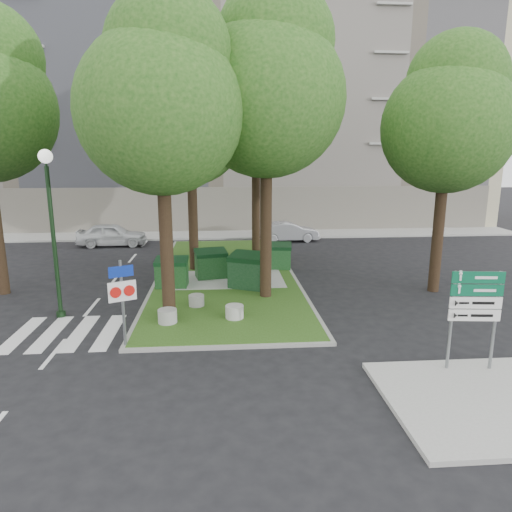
{
  "coord_description": "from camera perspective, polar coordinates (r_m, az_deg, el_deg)",
  "views": [
    {
      "loc": [
        0.31,
        -12.43,
        5.58
      ],
      "look_at": [
        1.53,
        3.25,
        2.0
      ],
      "focal_mm": 32.0,
      "sensor_mm": 36.0,
      "label": 1
    }
  ],
  "objects": [
    {
      "name": "dumpster_d",
      "position": [
        21.99,
        2.71,
        0.01
      ],
      "size": [
        1.44,
        1.11,
        1.23
      ],
      "rotation": [
        0.0,
        0.0,
        -0.15
      ],
      "color": "#134017",
      "rests_on": "median_island"
    },
    {
      "name": "bollard_left",
      "position": [
        15.35,
        -11.01,
        -7.37
      ],
      "size": [
        0.62,
        0.62,
        0.45
      ],
      "primitive_type": "cylinder",
      "color": "gray",
      "rests_on": "median_island"
    },
    {
      "name": "tree_median_near_right",
      "position": [
        17.25,
        1.63,
        20.83
      ],
      "size": [
        5.6,
        5.6,
        11.46
      ],
      "color": "black",
      "rests_on": "ground"
    },
    {
      "name": "bollard_mid",
      "position": [
        16.81,
        -7.45,
        -5.52
      ],
      "size": [
        0.56,
        0.56,
        0.4
      ],
      "primitive_type": "cylinder",
      "color": "#979692",
      "rests_on": "median_island"
    },
    {
      "name": "tree_median_mid",
      "position": [
        21.57,
        -8.0,
        16.42
      ],
      "size": [
        4.8,
        4.8,
        9.99
      ],
      "color": "black",
      "rests_on": "ground"
    },
    {
      "name": "tree_median_near_left",
      "position": [
        15.19,
        -11.56,
        19.14
      ],
      "size": [
        5.2,
        5.2,
        10.53
      ],
      "color": "black",
      "rests_on": "ground"
    },
    {
      "name": "apartment_building",
      "position": [
        38.51,
        -5.09,
        16.37
      ],
      "size": [
        41.0,
        12.0,
        16.0
      ],
      "primitive_type": "cube",
      "color": "#B9AE8A",
      "rests_on": "ground"
    },
    {
      "name": "tree_street_right",
      "position": [
        19.62,
        23.1,
        15.94
      ],
      "size": [
        5.0,
        5.0,
        10.06
      ],
      "color": "black",
      "rests_on": "ground"
    },
    {
      "name": "dumpster_a",
      "position": [
        19.25,
        -10.48,
        -2.04
      ],
      "size": [
        1.38,
        1.0,
        1.24
      ],
      "rotation": [
        0.0,
        0.0,
        -0.05
      ],
      "color": "black",
      "rests_on": "median_island"
    },
    {
      "name": "sidewalk_corner",
      "position": [
        12.18,
        27.85,
        -15.71
      ],
      "size": [
        5.0,
        4.0,
        0.12
      ],
      "primitive_type": "cube",
      "color": "#999993",
      "rests_on": "ground"
    },
    {
      "name": "tree_median_far",
      "position": [
        24.72,
        0.2,
        19.18
      ],
      "size": [
        5.8,
        5.8,
        11.93
      ],
      "color": "black",
      "rests_on": "ground"
    },
    {
      "name": "street_lamp",
      "position": [
        16.58,
        -24.23,
        4.75
      ],
      "size": [
        0.45,
        0.45,
        5.69
      ],
      "color": "black",
      "rests_on": "ground"
    },
    {
      "name": "zebra_crossing",
      "position": [
        15.54,
        -19.5,
        -8.97
      ],
      "size": [
        5.0,
        3.0,
        0.01
      ],
      "primitive_type": "cube",
      "color": "silver",
      "rests_on": "ground"
    },
    {
      "name": "median_kerb",
      "position": [
        21.16,
        -3.77,
        -2.35
      ],
      "size": [
        6.3,
        16.3,
        0.1
      ],
      "primitive_type": "cube",
      "color": "gray",
      "rests_on": "ground"
    },
    {
      "name": "dumpster_b",
      "position": [
        20.39,
        -5.64,
        -0.99
      ],
      "size": [
        1.55,
        1.23,
        1.28
      ],
      "rotation": [
        0.0,
        0.0,
        0.21
      ],
      "color": "#123F16",
      "rests_on": "median_island"
    },
    {
      "name": "ground",
      "position": [
        13.63,
        -5.46,
        -11.41
      ],
      "size": [
        120.0,
        120.0,
        0.0
      ],
      "primitive_type": "plane",
      "color": "black",
      "rests_on": "ground"
    },
    {
      "name": "litter_bin",
      "position": [
        23.47,
        2.75,
        0.35
      ],
      "size": [
        0.45,
        0.45,
        0.79
      ],
      "primitive_type": "cylinder",
      "color": "yellow",
      "rests_on": "median_island"
    },
    {
      "name": "dumpster_c",
      "position": [
        18.81,
        -0.86,
        -1.84
      ],
      "size": [
        1.88,
        1.65,
        1.46
      ],
      "rotation": [
        0.0,
        0.0,
        -0.43
      ],
      "color": "black",
      "rests_on": "median_island"
    },
    {
      "name": "directional_sign",
      "position": [
        12.76,
        25.68,
        -5.52
      ],
      "size": [
        1.29,
        0.2,
        2.6
      ],
      "rotation": [
        0.0,
        0.0,
        -0.1
      ],
      "color": "slate",
      "rests_on": "sidewalk_corner"
    },
    {
      "name": "building_sidewalk",
      "position": [
        31.42,
        -4.93,
        2.65
      ],
      "size": [
        42.0,
        3.0,
        0.12
      ],
      "primitive_type": "cube",
      "color": "#999993",
      "rests_on": "ground"
    },
    {
      "name": "median_island",
      "position": [
        21.16,
        -3.77,
        -2.33
      ],
      "size": [
        6.0,
        16.0,
        0.12
      ],
      "primitive_type": "cube",
      "color": "#284C15",
      "rests_on": "ground"
    },
    {
      "name": "bollard_right",
      "position": [
        15.49,
        -2.7,
        -6.97
      ],
      "size": [
        0.61,
        0.61,
        0.44
      ],
      "primitive_type": "cylinder",
      "color": "#AFAEA9",
      "rests_on": "median_island"
    },
    {
      "name": "car_silver",
      "position": [
        29.33,
        4.1,
        3.06
      ],
      "size": [
        3.87,
        1.6,
        1.25
      ],
      "primitive_type": "imported",
      "rotation": [
        0.0,
        0.0,
        1.65
      ],
      "color": "#A0A2A8",
      "rests_on": "ground"
    },
    {
      "name": "traffic_sign_pole",
      "position": [
        13.53,
        -16.39,
        -4.42
      ],
      "size": [
        0.74,
        0.37,
        2.64
      ],
      "rotation": [
        0.0,
        0.0,
        0.43
      ],
      "color": "slate",
      "rests_on": "ground"
    },
    {
      "name": "car_white",
      "position": [
        29.12,
        -17.56,
        2.57
      ],
      "size": [
        4.16,
        1.77,
        1.4
      ],
      "primitive_type": "imported",
      "rotation": [
        0.0,
        0.0,
        1.6
      ],
      "color": "silver",
      "rests_on": "ground"
    }
  ]
}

